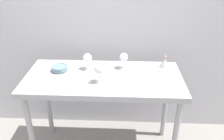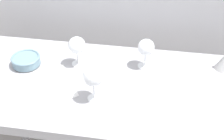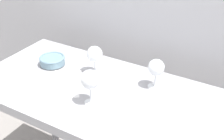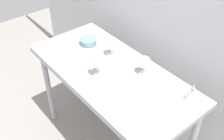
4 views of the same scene
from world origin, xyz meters
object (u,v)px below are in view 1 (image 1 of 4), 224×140
(decanter_funnel, at_px, (165,62))
(wine_glass_near_center, at_px, (99,69))
(wine_glass_far_right, at_px, (124,58))
(tasting_bowl, at_px, (60,68))
(wine_glass_far_left, at_px, (87,59))
(tasting_sheet_upper, at_px, (78,77))

(decanter_funnel, bearing_deg, wine_glass_near_center, -151.90)
(wine_glass_far_right, height_order, tasting_bowl, wine_glass_far_right)
(wine_glass_far_left, relative_size, decanter_funnel, 1.08)
(wine_glass_far_left, relative_size, tasting_sheet_upper, 0.62)
(tasting_sheet_upper, bearing_deg, tasting_bowl, 115.15)
(wine_glass_far_right, relative_size, decanter_funnel, 1.06)
(wine_glass_far_right, distance_m, wine_glass_far_left, 0.34)
(wine_glass_near_center, xyz_separation_m, tasting_sheet_upper, (-0.20, 0.07, -0.12))
(wine_glass_near_center, relative_size, decanter_funnel, 1.19)
(wine_glass_far_right, bearing_deg, wine_glass_near_center, -126.59)
(tasting_bowl, bearing_deg, tasting_sheet_upper, -32.62)
(wine_glass_near_center, relative_size, tasting_sheet_upper, 0.68)
(wine_glass_far_left, distance_m, decanter_funnel, 0.73)
(wine_glass_far_right, relative_size, tasting_bowl, 1.07)
(tasting_sheet_upper, bearing_deg, wine_glass_far_right, -5.79)
(wine_glass_near_center, relative_size, tasting_bowl, 1.19)
(tasting_sheet_upper, xyz_separation_m, tasting_bowl, (-0.19, 0.12, 0.03))
(wine_glass_far_left, bearing_deg, decanter_funnel, 6.21)
(wine_glass_near_center, bearing_deg, decanter_funnel, 28.10)
(wine_glass_far_left, bearing_deg, wine_glass_near_center, -61.02)
(wine_glass_near_center, bearing_deg, wine_glass_far_right, 53.41)
(wine_glass_far_left, distance_m, wine_glass_near_center, 0.27)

